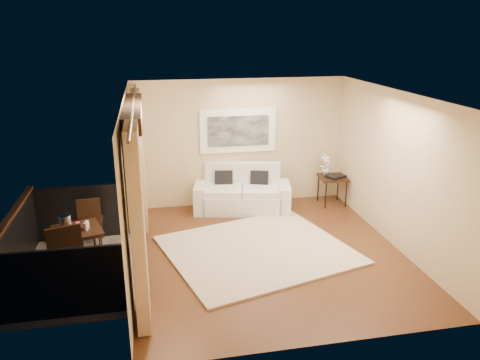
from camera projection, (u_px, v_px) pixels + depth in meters
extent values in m
plane|color=#5B331A|center=(269.00, 253.00, 8.06)|extent=(5.00, 5.00, 0.00)
plane|color=white|center=(272.00, 95.00, 7.21)|extent=(5.00, 5.00, 0.00)
plane|color=#CBB288|center=(241.00, 143.00, 9.96)|extent=(4.50, 0.00, 4.50)
plane|color=#CBB288|center=(327.00, 246.00, 5.31)|extent=(4.50, 0.00, 4.50)
plane|color=#CBB288|center=(397.00, 171.00, 8.05)|extent=(0.00, 5.00, 5.00)
plane|color=#CBB288|center=(132.00, 156.00, 8.94)|extent=(0.00, 2.70, 2.70)
plane|color=#CBB288|center=(125.00, 238.00, 5.50)|extent=(0.00, 2.70, 2.70)
plane|color=#CBB288|center=(124.00, 110.00, 6.84)|extent=(0.00, 2.40, 2.40)
cube|color=black|center=(132.00, 112.00, 6.88)|extent=(0.28, 2.40, 0.22)
cube|color=#605B56|center=(79.00, 274.00, 7.50)|extent=(1.80, 2.60, 0.12)
cube|color=black|center=(16.00, 247.00, 7.16)|extent=(0.06, 2.60, 1.00)
cube|color=black|center=(84.00, 212.00, 8.50)|extent=(1.80, 0.06, 1.00)
cube|color=black|center=(62.00, 284.00, 6.14)|extent=(1.80, 0.06, 1.00)
cube|color=black|center=(11.00, 215.00, 7.00)|extent=(0.10, 2.60, 0.06)
cube|color=tan|center=(140.00, 161.00, 8.70)|extent=(0.16, 0.75, 2.62)
cube|color=tan|center=(138.00, 229.00, 5.81)|extent=(0.16, 0.75, 2.62)
cylinder|color=#4C473F|center=(133.00, 104.00, 6.84)|extent=(0.04, 4.80, 0.04)
cube|color=white|center=(238.00, 131.00, 9.84)|extent=(1.62, 0.05, 0.92)
cube|color=black|center=(238.00, 131.00, 9.81)|extent=(1.30, 0.02, 0.64)
cube|color=beige|center=(257.00, 250.00, 8.12)|extent=(3.55, 3.29, 0.04)
cube|color=white|center=(242.00, 201.00, 9.87)|extent=(1.75, 1.17, 0.40)
cube|color=white|center=(242.00, 180.00, 10.06)|extent=(1.61, 0.54, 0.77)
cube|color=white|center=(201.00, 197.00, 9.85)|extent=(0.40, 0.88, 0.59)
cube|color=white|center=(284.00, 197.00, 9.82)|extent=(0.40, 0.88, 0.59)
cube|color=white|center=(224.00, 190.00, 9.76)|extent=(0.90, 0.90, 0.13)
cube|color=white|center=(261.00, 190.00, 9.75)|extent=(0.90, 0.90, 0.13)
cube|color=black|center=(224.00, 179.00, 9.92)|extent=(0.40, 0.22, 0.39)
cube|color=black|center=(259.00, 179.00, 9.91)|extent=(0.41, 0.29, 0.39)
cube|color=black|center=(333.00, 178.00, 10.09)|extent=(0.62, 0.62, 0.04)
cylinder|color=black|center=(326.00, 195.00, 9.93)|extent=(0.03, 0.03, 0.59)
cylinder|color=black|center=(346.00, 194.00, 10.01)|extent=(0.03, 0.03, 0.59)
cylinder|color=black|center=(318.00, 188.00, 10.36)|extent=(0.03, 0.03, 0.59)
cylinder|color=black|center=(338.00, 187.00, 10.44)|extent=(0.03, 0.03, 0.59)
cube|color=black|center=(336.00, 176.00, 10.02)|extent=(0.46, 0.41, 0.05)
imported|color=white|center=(326.00, 165.00, 10.08)|extent=(0.30, 0.25, 0.49)
cube|color=black|center=(77.00, 231.00, 7.05)|extent=(0.85, 0.85, 0.05)
cylinder|color=black|center=(58.00, 265.00, 6.87)|extent=(0.04, 0.04, 0.75)
cylinder|color=black|center=(97.00, 262.00, 6.97)|extent=(0.04, 0.04, 0.75)
cylinder|color=black|center=(64.00, 249.00, 7.39)|extent=(0.04, 0.04, 0.75)
cylinder|color=black|center=(100.00, 245.00, 7.49)|extent=(0.04, 0.04, 0.75)
cube|color=black|center=(91.00, 221.00, 8.30)|extent=(0.41, 0.41, 0.05)
cube|color=black|center=(89.00, 213.00, 8.07)|extent=(0.39, 0.06, 0.51)
cylinder|color=black|center=(102.00, 228.00, 8.55)|extent=(0.03, 0.03, 0.40)
cylinder|color=black|center=(84.00, 230.00, 8.48)|extent=(0.03, 0.03, 0.40)
cylinder|color=black|center=(101.00, 235.00, 8.26)|extent=(0.03, 0.03, 0.40)
cylinder|color=black|center=(82.00, 237.00, 8.19)|extent=(0.03, 0.03, 0.40)
cube|color=black|center=(70.00, 271.00, 6.45)|extent=(0.59, 0.59, 0.06)
cube|color=black|center=(65.00, 247.00, 6.54)|extent=(0.46, 0.19, 0.61)
cylinder|color=black|center=(60.00, 298.00, 6.29)|extent=(0.03, 0.03, 0.48)
cylinder|color=black|center=(89.00, 291.00, 6.46)|extent=(0.03, 0.03, 0.48)
cylinder|color=black|center=(56.00, 285.00, 6.61)|extent=(0.03, 0.03, 0.48)
cylinder|color=black|center=(83.00, 278.00, 6.78)|extent=(0.03, 0.03, 0.48)
cylinder|color=silver|center=(65.00, 221.00, 7.08)|extent=(0.18, 0.18, 0.20)
cylinder|color=red|center=(78.00, 225.00, 7.12)|extent=(0.06, 0.06, 0.07)
cylinder|color=silver|center=(71.00, 229.00, 6.82)|extent=(0.04, 0.04, 0.18)
cylinder|color=silver|center=(85.00, 226.00, 7.00)|extent=(0.06, 0.06, 0.12)
cylinder|color=silver|center=(87.00, 224.00, 7.06)|extent=(0.06, 0.06, 0.12)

